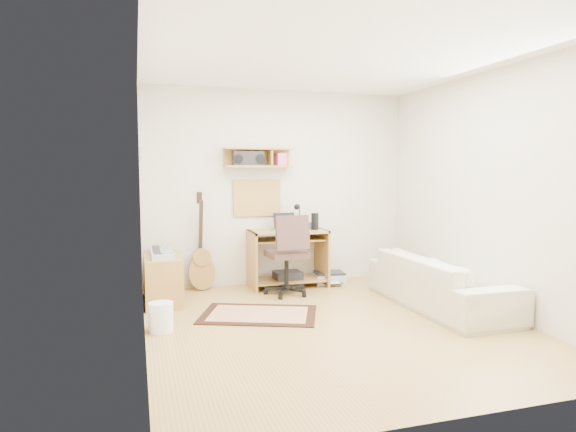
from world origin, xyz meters
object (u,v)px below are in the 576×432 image
object	(u,v)px
cabinet	(162,279)
printer	(329,277)
task_chair	(287,254)
desk	(288,258)
sofa	(440,273)

from	to	relation	value
cabinet	printer	bearing A→B (deg)	8.59
task_chair	cabinet	world-z (taller)	task_chair
cabinet	printer	xyz separation A→B (m)	(2.22, 0.34, -0.19)
desk	sofa	xyz separation A→B (m)	(1.33, -1.48, 0.01)
desk	sofa	world-z (taller)	sofa
cabinet	sofa	distance (m)	3.17
task_chair	printer	size ratio (longest dim) A/B	2.53
desk	printer	xyz separation A→B (m)	(0.59, -0.01, -0.29)
sofa	desk	bearing A→B (deg)	41.99
desk	sofa	bearing A→B (deg)	-48.01
task_chair	cabinet	size ratio (longest dim) A/B	1.13
task_chair	sofa	xyz separation A→B (m)	(1.47, -1.06, -0.12)
task_chair	cabinet	xyz separation A→B (m)	(-1.49, 0.08, -0.23)
printer	sofa	world-z (taller)	sofa
printer	sofa	bearing A→B (deg)	-56.87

